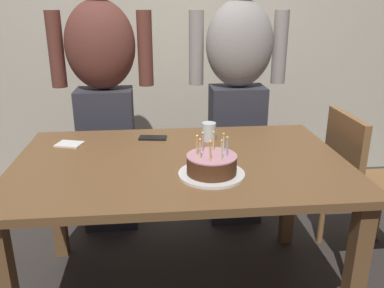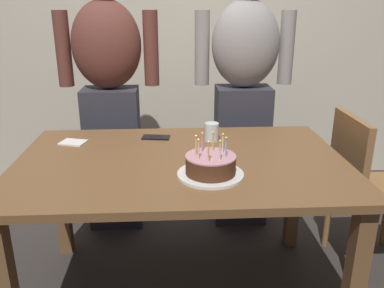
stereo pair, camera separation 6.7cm
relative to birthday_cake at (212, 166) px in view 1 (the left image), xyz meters
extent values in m
cube|color=beige|center=(-0.12, 1.74, 0.52)|extent=(5.20, 0.10, 2.60)
cube|color=brown|center=(-0.12, 0.19, -0.06)|extent=(1.50, 0.96, 0.03)
cube|color=brown|center=(0.56, -0.22, -0.43)|extent=(0.07, 0.07, 0.70)
cube|color=brown|center=(-0.80, 0.60, -0.43)|extent=(0.07, 0.07, 0.70)
cube|color=brown|center=(0.56, 0.60, -0.43)|extent=(0.07, 0.07, 0.70)
cylinder|color=white|center=(0.00, 0.00, -0.04)|extent=(0.28, 0.28, 0.01)
cylinder|color=#512D19|center=(0.00, 0.00, 0.01)|extent=(0.21, 0.21, 0.07)
cylinder|color=#D18E9E|center=(0.00, 0.00, 0.04)|extent=(0.21, 0.21, 0.01)
cylinder|color=beige|center=(-0.05, -0.03, 0.08)|extent=(0.01, 0.01, 0.07)
sphere|color=#F9C64C|center=(-0.05, -0.03, 0.13)|extent=(0.01, 0.01, 0.01)
cylinder|color=#EAB266|center=(-0.02, -0.06, 0.08)|extent=(0.01, 0.01, 0.07)
sphere|color=#F9C64C|center=(-0.02, -0.06, 0.13)|extent=(0.01, 0.01, 0.01)
cylinder|color=beige|center=(0.03, -0.05, 0.08)|extent=(0.01, 0.01, 0.07)
sphere|color=#F9C64C|center=(0.03, -0.05, 0.13)|extent=(0.01, 0.01, 0.01)
cylinder|color=#93B7DB|center=(0.06, -0.02, 0.08)|extent=(0.01, 0.01, 0.07)
sphere|color=#F9C64C|center=(0.06, -0.02, 0.13)|extent=(0.01, 0.01, 0.01)
cylinder|color=beige|center=(0.05, 0.03, 0.08)|extent=(0.01, 0.01, 0.07)
sphere|color=#F9C64C|center=(0.05, 0.03, 0.13)|extent=(0.01, 0.01, 0.01)
cylinder|color=#EAB266|center=(0.02, 0.06, 0.08)|extent=(0.01, 0.01, 0.07)
sphere|color=#F9C64C|center=(0.02, 0.06, 0.13)|extent=(0.01, 0.01, 0.01)
cylinder|color=pink|center=(-0.03, 0.05, 0.08)|extent=(0.01, 0.01, 0.07)
sphere|color=#F9C64C|center=(-0.03, 0.05, 0.13)|extent=(0.01, 0.01, 0.01)
cylinder|color=#EAB266|center=(-0.06, 0.02, 0.08)|extent=(0.01, 0.01, 0.07)
sphere|color=#F9C64C|center=(-0.06, 0.02, 0.13)|extent=(0.01, 0.01, 0.01)
cylinder|color=silver|center=(0.05, 0.45, 0.00)|extent=(0.07, 0.07, 0.09)
cube|color=black|center=(-0.24, 0.50, -0.04)|extent=(0.15, 0.09, 0.01)
cube|color=white|center=(-0.66, 0.44, -0.04)|extent=(0.15, 0.12, 0.01)
cube|color=#33333D|center=(-0.53, 0.93, -0.32)|extent=(0.34, 0.23, 0.92)
ellipsoid|color=brown|center=(-0.53, 0.93, 0.40)|extent=(0.41, 0.27, 0.52)
cylinder|color=brown|center=(-0.27, 0.96, 0.37)|extent=(0.09, 0.09, 0.44)
cylinder|color=brown|center=(-0.79, 0.96, 0.37)|extent=(0.09, 0.09, 0.44)
cube|color=#33333D|center=(0.30, 0.93, -0.32)|extent=(0.34, 0.23, 0.92)
ellipsoid|color=#9E9993|center=(0.30, 0.93, 0.40)|extent=(0.41, 0.27, 0.52)
cylinder|color=#9E9993|center=(0.56, 0.96, 0.37)|extent=(0.09, 0.09, 0.44)
cylinder|color=#9E9993|center=(0.04, 0.96, 0.37)|extent=(0.09, 0.09, 0.44)
cube|color=olive|center=(0.96, 0.39, -0.32)|extent=(0.42, 0.42, 0.02)
cube|color=olive|center=(0.77, 0.39, -0.11)|extent=(0.04, 0.40, 0.40)
cylinder|color=olive|center=(1.14, 0.57, -0.56)|extent=(0.04, 0.04, 0.45)
cylinder|color=olive|center=(0.78, 0.21, -0.56)|extent=(0.04, 0.04, 0.45)
cylinder|color=olive|center=(0.78, 0.57, -0.56)|extent=(0.04, 0.04, 0.45)
camera|label=1|loc=(-0.23, -1.50, 0.63)|focal=37.36mm
camera|label=2|loc=(-0.16, -1.50, 0.63)|focal=37.36mm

